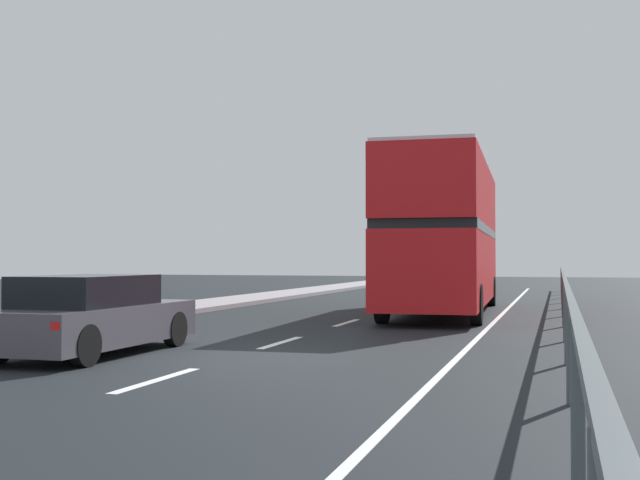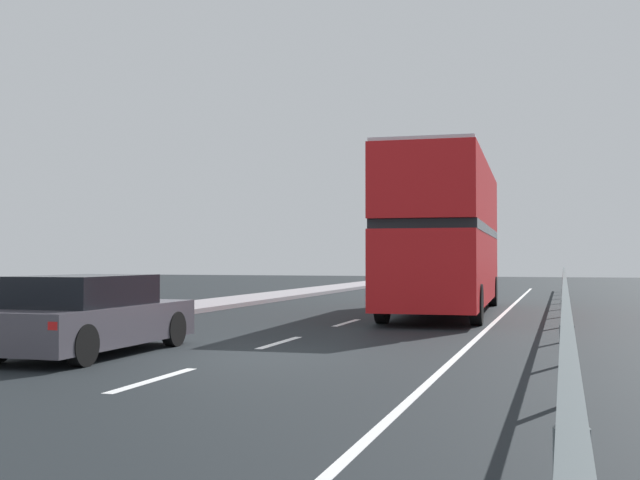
{
  "view_description": "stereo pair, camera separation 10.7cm",
  "coord_description": "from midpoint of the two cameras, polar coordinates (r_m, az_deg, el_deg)",
  "views": [
    {
      "loc": [
        5.12,
        -12.56,
        1.61
      ],
      "look_at": [
        -0.37,
        5.85,
        2.06
      ],
      "focal_mm": 45.02,
      "sensor_mm": 36.0,
      "label": 1
    },
    {
      "loc": [
        5.22,
        -12.53,
        1.61
      ],
      "look_at": [
        -0.37,
        5.85,
        2.06
      ],
      "focal_mm": 45.02,
      "sensor_mm": 36.0,
      "label": 2
    }
  ],
  "objects": [
    {
      "name": "ground_plane",
      "position": [
        13.67,
        -5.82,
        -8.31
      ],
      "size": [
        73.48,
        120.0,
        0.1
      ],
      "primitive_type": "cube",
      "color": "black"
    },
    {
      "name": "hatchback_car_near",
      "position": [
        14.1,
        -16.11,
        -5.22
      ],
      "size": [
        1.75,
        4.32,
        1.33
      ],
      "rotation": [
        0.0,
        0.0,
        -0.0
      ],
      "color": "#4B4851",
      "rests_on": "ground"
    },
    {
      "name": "bridge_side_railing",
      "position": [
        21.56,
        16.81,
        -3.01
      ],
      "size": [
        0.1,
        42.0,
        1.2
      ],
      "color": "#485356",
      "rests_on": "ground"
    },
    {
      "name": "double_decker_bus_red",
      "position": [
        23.89,
        8.73,
        0.5
      ],
      "size": [
        2.94,
        11.33,
        4.43
      ],
      "rotation": [
        0.0,
        0.0,
        0.04
      ],
      "color": "red",
      "rests_on": "ground"
    },
    {
      "name": "lane_paint_markings",
      "position": [
        21.05,
        8.52,
        -5.7
      ],
      "size": [
        3.68,
        46.0,
        0.01
      ],
      "color": "silver",
      "rests_on": "ground"
    }
  ]
}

